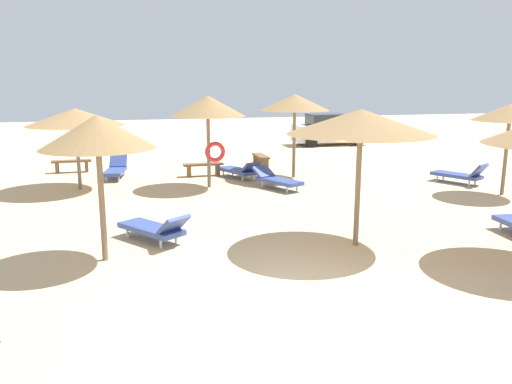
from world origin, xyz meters
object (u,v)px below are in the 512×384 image
(lounger_2, at_px, (460,174))
(lounger_4, at_px, (277,179))
(bench_0, at_px, (261,158))
(parked_car, at_px, (329,130))
(parasol_5, at_px, (97,133))
(lounger_6, at_px, (116,169))
(parasol_6, at_px, (75,117))
(bench_2, at_px, (72,164))
(parasol_2, at_px, (510,113))
(parasol_8, at_px, (361,122))
(parasol_1, at_px, (208,107))
(bench_1, at_px, (203,167))
(lounger_5, at_px, (155,228))
(lounger_1, at_px, (240,170))
(parasol_4, at_px, (295,103))

(lounger_2, bearing_deg, lounger_4, 173.28)
(bench_0, xyz_separation_m, parked_car, (5.52, 6.15, 0.48))
(parasol_5, height_order, lounger_6, parasol_5)
(parasol_6, relative_size, bench_2, 2.08)
(parasol_6, height_order, parked_car, parasol_6)
(parasol_2, distance_m, bench_2, 15.81)
(parasol_6, xyz_separation_m, lounger_6, (1.15, 1.78, -2.08))
(parasol_8, distance_m, lounger_2, 8.85)
(parasol_1, relative_size, lounger_4, 1.56)
(lounger_2, bearing_deg, parasol_5, -156.64)
(lounger_4, xyz_separation_m, bench_0, (0.62, 4.46, 0.03))
(lounger_2, bearing_deg, parked_car, 91.82)
(lounger_2, bearing_deg, parasol_6, 169.89)
(bench_0, xyz_separation_m, bench_1, (-2.66, -1.55, 0.00))
(parasol_2, relative_size, lounger_4, 1.45)
(lounger_5, bearing_deg, lounger_1, 63.24)
(parasol_5, xyz_separation_m, lounger_2, (11.90, 5.14, -2.28))
(lounger_4, xyz_separation_m, bench_1, (-2.04, 2.91, 0.03))
(bench_0, relative_size, bench_2, 0.99)
(parasol_8, height_order, lounger_5, parasol_8)
(parasol_8, bearing_deg, lounger_1, 95.53)
(bench_1, bearing_deg, parasol_5, -110.83)
(lounger_6, bearing_deg, parasol_2, -26.61)
(parasol_5, xyz_separation_m, parasol_8, (5.38, -0.35, 0.12))
(parasol_6, xyz_separation_m, lounger_1, (5.59, 0.51, -2.08))
(parasol_6, distance_m, lounger_6, 2.96)
(parasol_1, relative_size, lounger_1, 1.56)
(parasol_1, distance_m, lounger_2, 9.12)
(parasol_6, xyz_separation_m, bench_1, (4.36, 1.37, -2.05))
(bench_0, bearing_deg, lounger_2, -41.64)
(parasol_1, xyz_separation_m, parked_car, (8.29, 9.79, -1.89))
(parasol_6, bearing_deg, parasol_1, -9.63)
(parasol_1, xyz_separation_m, parasol_8, (2.14, -7.07, 0.02))
(parasol_1, relative_size, parasol_2, 1.07)
(parasol_2, height_order, lounger_1, parasol_2)
(parasol_1, bearing_deg, parasol_8, -73.17)
(parasol_1, xyz_separation_m, bench_1, (0.11, 2.09, -2.36))
(parasol_1, distance_m, parasol_8, 7.39)
(lounger_5, relative_size, bench_0, 1.27)
(parasol_5, relative_size, bench_1, 1.95)
(parasol_8, relative_size, parked_car, 0.78)
(parasol_1, xyz_separation_m, bench_2, (-4.80, 4.15, -2.36))
(parasol_1, xyz_separation_m, parasol_4, (3.36, 1.01, 0.06))
(parasol_2, xyz_separation_m, lounger_4, (-6.70, 2.68, -2.28))
(bench_0, bearing_deg, lounger_4, -97.96)
(parasol_2, relative_size, lounger_2, 1.49)
(parasol_2, xyz_separation_m, bench_1, (-8.74, 5.59, -2.25))
(parasol_6, relative_size, bench_1, 2.08)
(bench_0, relative_size, parked_car, 0.37)
(lounger_2, height_order, parked_car, parked_car)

